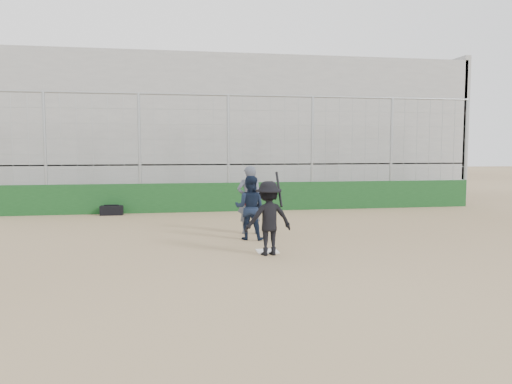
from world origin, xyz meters
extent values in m
plane|color=brown|center=(0.00, 0.00, 0.00)|extent=(90.00, 90.00, 0.00)
cube|color=white|center=(0.00, 0.00, 0.01)|extent=(0.44, 0.44, 0.02)
cube|color=#123916|center=(0.00, 7.00, 0.50)|extent=(18.00, 0.25, 1.00)
cylinder|color=gray|center=(0.00, 7.00, 2.00)|extent=(0.10, 0.10, 4.00)
cylinder|color=gray|center=(9.00, 7.00, 2.00)|extent=(0.10, 0.10, 4.00)
cylinder|color=gray|center=(0.00, 7.00, 4.00)|extent=(18.00, 0.07, 0.07)
cube|color=gray|center=(0.00, 11.95, 0.80)|extent=(20.00, 6.70, 1.60)
cube|color=gray|center=(0.00, 11.95, 3.70)|extent=(20.00, 6.70, 4.20)
cube|color=gray|center=(10.00, 11.95, 2.90)|extent=(0.25, 6.70, 6.10)
cylinder|color=gray|center=(0.00, 15.10, 6.80)|extent=(20.00, 0.06, 0.06)
imported|color=black|center=(-0.03, -0.29, 0.76)|extent=(1.05, 0.69, 1.52)
cylinder|color=black|center=(0.22, -0.14, 1.34)|extent=(0.07, 0.57, 0.71)
imported|color=black|center=(-0.14, 1.45, 0.50)|extent=(0.92, 0.84, 1.01)
sphere|color=maroon|center=(-0.14, 1.45, 0.91)|extent=(0.28, 0.28, 0.28)
imported|color=#434955|center=(-0.01, 2.31, 0.79)|extent=(0.68, 0.49, 1.57)
cube|color=black|center=(-3.91, 6.59, 0.15)|extent=(0.73, 0.33, 0.31)
cylinder|color=black|center=(-3.91, 6.59, 0.33)|extent=(0.47, 0.05, 0.04)
camera|label=1|loc=(-2.01, -10.20, 2.18)|focal=35.00mm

